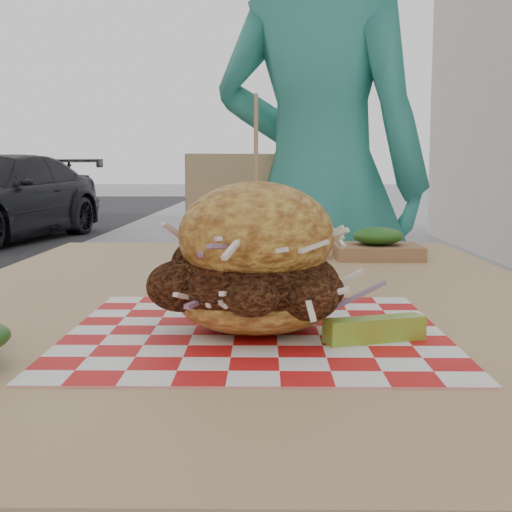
# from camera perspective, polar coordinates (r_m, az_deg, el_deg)

# --- Properties ---
(diner) EXTENTS (0.74, 0.62, 1.73)m
(diner) POSITION_cam_1_polar(r_m,az_deg,el_deg) (2.04, 5.03, 5.77)
(diner) COLOR teal
(diner) RESTS_ON ground
(patio_table) EXTENTS (0.80, 1.20, 0.75)m
(patio_table) POSITION_cam_1_polar(r_m,az_deg,el_deg) (0.95, -0.53, -7.48)
(patio_table) COLOR tan
(patio_table) RESTS_ON ground
(patio_chair) EXTENTS (0.50, 0.51, 0.95)m
(patio_chair) POSITION_cam_1_polar(r_m,az_deg,el_deg) (2.01, -0.45, -3.16)
(patio_chair) COLOR tan
(patio_chair) RESTS_ON ground
(paper_liner) EXTENTS (0.36, 0.36, 0.00)m
(paper_liner) POSITION_cam_1_polar(r_m,az_deg,el_deg) (0.70, -0.00, -6.04)
(paper_liner) COLOR red
(paper_liner) RESTS_ON patio_table
(sandwich) EXTENTS (0.20, 0.20, 0.23)m
(sandwich) POSITION_cam_1_polar(r_m,az_deg,el_deg) (0.69, -0.00, -0.84)
(sandwich) COLOR gold
(sandwich) RESTS_ON paper_liner
(pickle_spear) EXTENTS (0.10, 0.05, 0.02)m
(pickle_spear) POSITION_cam_1_polar(r_m,az_deg,el_deg) (0.66, 9.49, -5.81)
(pickle_spear) COLOR #8AAA31
(pickle_spear) RESTS_ON paper_liner
(place_setting) EXTENTS (0.27, 0.27, 0.02)m
(place_setting) POSITION_cam_1_polar(r_m,az_deg,el_deg) (1.28, -0.20, 0.22)
(place_setting) COLOR white
(place_setting) RESTS_ON patio_table
(kraft_tray) EXTENTS (0.15, 0.12, 0.06)m
(kraft_tray) POSITION_cam_1_polar(r_m,az_deg,el_deg) (1.28, 9.71, 0.81)
(kraft_tray) COLOR #8E6340
(kraft_tray) RESTS_ON patio_table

